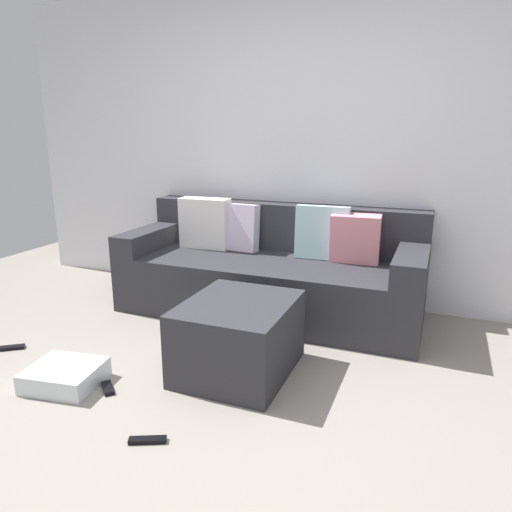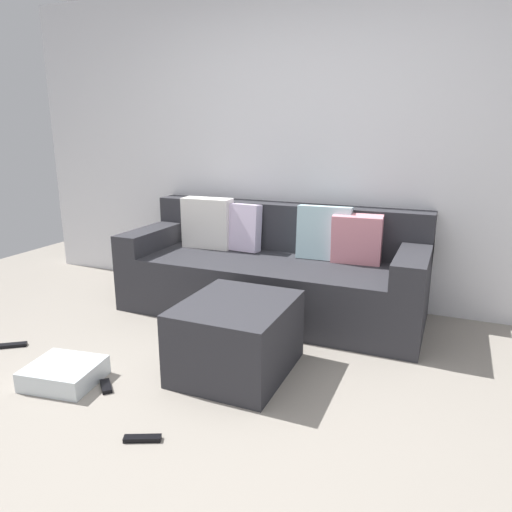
% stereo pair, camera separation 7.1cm
% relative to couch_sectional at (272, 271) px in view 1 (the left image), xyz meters
% --- Properties ---
extents(ground_plane, '(7.22, 7.22, 0.00)m').
position_rel_couch_sectional_xyz_m(ground_plane, '(0.20, -1.64, -0.33)').
color(ground_plane, gray).
extents(wall_back, '(5.55, 0.10, 2.57)m').
position_rel_couch_sectional_xyz_m(wall_back, '(0.20, 0.44, 0.96)').
color(wall_back, silver).
rests_on(wall_back, ground_plane).
extents(couch_sectional, '(2.33, 0.90, 0.86)m').
position_rel_couch_sectional_xyz_m(couch_sectional, '(0.00, 0.00, 0.00)').
color(couch_sectional, '#2D2D33').
rests_on(couch_sectional, ground_plane).
extents(ottoman, '(0.61, 0.72, 0.44)m').
position_rel_couch_sectional_xyz_m(ottoman, '(0.16, -1.03, -0.11)').
color(ottoman, '#2D2D33').
rests_on(ottoman, ground_plane).
extents(storage_bin, '(0.44, 0.40, 0.11)m').
position_rel_couch_sectional_xyz_m(storage_bin, '(-0.69, -1.55, -0.27)').
color(storage_bin, silver).
rests_on(storage_bin, ground_plane).
extents(remote_near_ottoman, '(0.18, 0.11, 0.02)m').
position_rel_couch_sectional_xyz_m(remote_near_ottoman, '(0.04, -1.81, -0.32)').
color(remote_near_ottoman, black).
rests_on(remote_near_ottoman, ground_plane).
extents(remote_by_storage_bin, '(0.14, 0.14, 0.02)m').
position_rel_couch_sectional_xyz_m(remote_by_storage_bin, '(-0.43, -1.51, -0.32)').
color(remote_by_storage_bin, black).
rests_on(remote_by_storage_bin, ground_plane).
extents(remote_under_side_table, '(0.18, 0.15, 0.02)m').
position_rel_couch_sectional_xyz_m(remote_under_side_table, '(-1.37, -1.33, -0.32)').
color(remote_under_side_table, black).
rests_on(remote_under_side_table, ground_plane).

